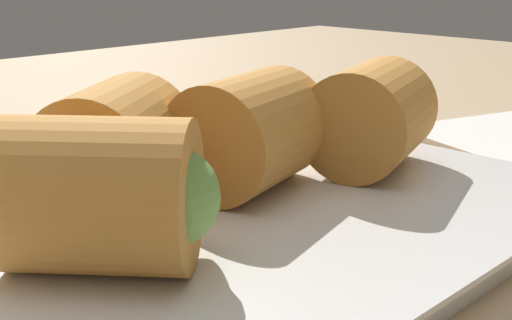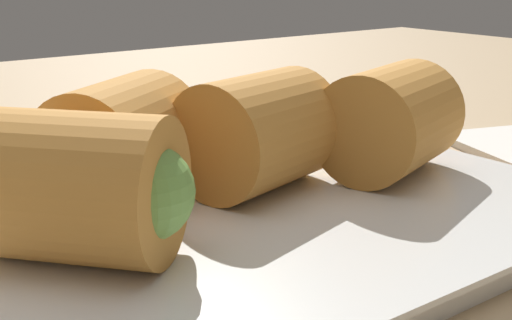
% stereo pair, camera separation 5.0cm
% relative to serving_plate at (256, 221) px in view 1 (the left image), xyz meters
% --- Properties ---
extents(table_surface, '(1.80, 1.40, 0.02)m').
position_rel_serving_plate_xyz_m(table_surface, '(-0.01, -0.01, -0.02)').
color(table_surface, tan).
rests_on(table_surface, ground).
extents(serving_plate, '(0.35, 0.24, 0.01)m').
position_rel_serving_plate_xyz_m(serving_plate, '(0.00, 0.00, 0.00)').
color(serving_plate, silver).
rests_on(serving_plate, table_surface).
extents(roll_front_left, '(0.09, 0.08, 0.06)m').
position_rel_serving_plate_xyz_m(roll_front_left, '(-0.02, -0.03, 0.04)').
color(roll_front_left, '#C68438').
rests_on(roll_front_left, serving_plate).
extents(roll_front_right, '(0.10, 0.10, 0.06)m').
position_rel_serving_plate_xyz_m(roll_front_right, '(0.04, -0.06, 0.04)').
color(roll_front_right, '#C68438').
rests_on(roll_front_right, serving_plate).
extents(roll_back_left, '(0.10, 0.09, 0.06)m').
position_rel_serving_plate_xyz_m(roll_back_left, '(-0.10, -0.00, 0.04)').
color(roll_back_left, '#C68438').
rests_on(roll_back_left, serving_plate).
extents(roll_back_right, '(0.10, 0.10, 0.06)m').
position_rel_serving_plate_xyz_m(roll_back_right, '(0.09, 0.01, 0.04)').
color(roll_back_right, '#C68438').
rests_on(roll_back_right, serving_plate).
extents(spoon, '(0.20, 0.08, 0.01)m').
position_rel_serving_plate_xyz_m(spoon, '(0.01, -0.19, -0.00)').
color(spoon, '#B2B2B7').
rests_on(spoon, table_surface).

